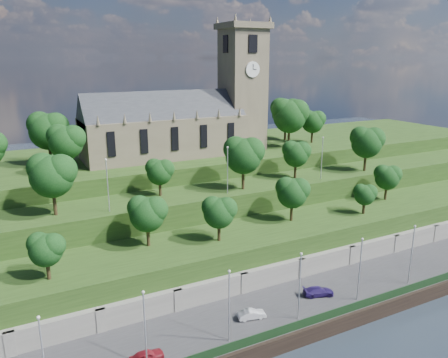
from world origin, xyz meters
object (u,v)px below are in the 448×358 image
car_left (147,356)px  car_right (318,291)px  church (186,117)px  car_middle (252,314)px

car_left → car_right: (25.67, 2.41, -0.02)m
car_right → church: bearing=22.8°
church → car_right: (3.14, -40.18, -19.89)m
church → car_left: size_ratio=10.06×
church → car_middle: size_ratio=10.61×
car_left → car_middle: car_left is taller
car_middle → car_right: size_ratio=0.84×
church → car_left: church is taller
car_left → car_right: bearing=-86.8°
car_left → car_right: 25.78m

